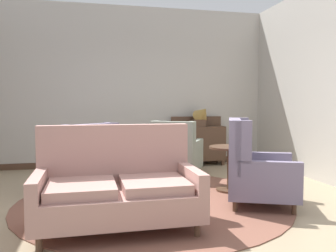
{
  "coord_description": "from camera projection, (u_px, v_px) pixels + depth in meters",
  "views": [
    {
      "loc": [
        -0.79,
        -4.11,
        1.27
      ],
      "look_at": [
        0.32,
        0.84,
        0.95
      ],
      "focal_mm": 37.17,
      "sensor_mm": 36.0,
      "label": 1
    }
  ],
  "objects": [
    {
      "name": "gramophone",
      "position": [
        202.0,
        115.0,
        7.09
      ],
      "size": [
        0.4,
        0.48,
        0.5
      ],
      "color": "#4C3323",
      "rests_on": "sideboard"
    },
    {
      "name": "area_rug",
      "position": [
        153.0,
        201.0,
        4.55
      ],
      "size": [
        3.52,
        3.52,
        0.01
      ],
      "primitive_type": "cylinder",
      "color": "brown",
      "rests_on": "ground"
    },
    {
      "name": "armchair_beside_settee",
      "position": [
        255.0,
        170.0,
        4.35
      ],
      "size": [
        1.08,
        1.09,
        1.08
      ],
      "rotation": [
        0.0,
        0.0,
        7.46
      ],
      "color": "slate",
      "rests_on": "ground"
    },
    {
      "name": "sideboard",
      "position": [
        198.0,
        143.0,
        7.2
      ],
      "size": [
        1.09,
        0.35,
        1.0
      ],
      "color": "#4C3323",
      "rests_on": "ground"
    },
    {
      "name": "ground",
      "position": [
        158.0,
        208.0,
        4.26
      ],
      "size": [
        8.52,
        8.52,
        0.0
      ],
      "primitive_type": "plane",
      "color": "#9E896B"
    },
    {
      "name": "armchair_far_left",
      "position": [
        84.0,
        162.0,
        5.09
      ],
      "size": [
        1.16,
        1.15,
        0.99
      ],
      "rotation": [
        0.0,
        0.0,
        3.81
      ],
      "color": "slate",
      "rests_on": "ground"
    },
    {
      "name": "wall_right",
      "position": [
        320.0,
        82.0,
        5.67
      ],
      "size": [
        0.08,
        4.26,
        3.24
      ],
      "primitive_type": "cube",
      "color": "#BCB7AD",
      "rests_on": "ground"
    },
    {
      "name": "armchair_back_corner",
      "position": [
        176.0,
        153.0,
        5.93
      ],
      "size": [
        1.04,
        1.08,
        0.99
      ],
      "rotation": [
        0.0,
        0.0,
        2.61
      ],
      "color": "gray",
      "rests_on": "ground"
    },
    {
      "name": "side_table",
      "position": [
        230.0,
        164.0,
        5.02
      ],
      "size": [
        0.59,
        0.59,
        0.66
      ],
      "color": "#4C3323",
      "rests_on": "ground"
    },
    {
      "name": "baseboard_back",
      "position": [
        130.0,
        163.0,
        7.16
      ],
      "size": [
        5.77,
        0.03,
        0.12
      ],
      "primitive_type": "cube",
      "color": "#4C3323",
      "rests_on": "ground"
    },
    {
      "name": "porcelain_vase",
      "position": [
        147.0,
        152.0,
        4.58
      ],
      "size": [
        0.14,
        0.14,
        0.37
      ],
      "color": "beige",
      "rests_on": "coffee_table"
    },
    {
      "name": "wall_back",
      "position": [
        129.0,
        87.0,
        7.11
      ],
      "size": [
        5.93,
        0.08,
        3.24
      ],
      "primitive_type": "cube",
      "color": "#BCB7AD",
      "rests_on": "ground"
    },
    {
      "name": "coffee_table",
      "position": [
        146.0,
        171.0,
        4.59
      ],
      "size": [
        0.81,
        0.81,
        0.48
      ],
      "color": "#4C3323",
      "rests_on": "ground"
    },
    {
      "name": "settee",
      "position": [
        118.0,
        188.0,
        3.55
      ],
      "size": [
        1.63,
        0.9,
        1.04
      ],
      "rotation": [
        0.0,
        0.0,
        0.01
      ],
      "color": "tan",
      "rests_on": "ground"
    }
  ]
}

